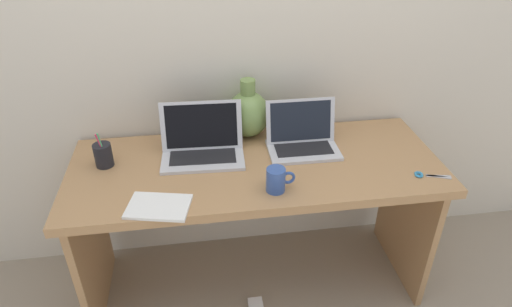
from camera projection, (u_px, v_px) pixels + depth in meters
The scene contains 11 objects.
ground_plane at pixel (256, 281), 2.29m from camera, with size 6.00×6.00×0.00m, color gray.
back_wall at pixel (244, 32), 1.96m from camera, with size 4.40×0.04×2.40m, color beige.
desk at pixel (256, 191), 1.99m from camera, with size 1.61×0.64×0.73m.
laptop_left at pixel (202, 143), 1.94m from camera, with size 0.37×0.24×0.23m.
laptop_right at pixel (302, 136), 1.99m from camera, with size 0.32×0.22×0.21m.
green_vase at pixel (248, 113), 2.06m from camera, with size 0.20×0.20×0.28m.
notebook_stack at pixel (159, 207), 1.64m from camera, with size 0.23×0.16×0.01m, color white.
coffee_mug at pixel (276, 180), 1.72m from camera, with size 0.12×0.08×0.10m.
pen_cup at pixel (103, 155), 1.87m from camera, with size 0.08×0.08×0.17m.
scissors at pixel (426, 175), 1.82m from camera, with size 0.15×0.07×0.01m.
power_brick at pixel (256, 305), 2.14m from camera, with size 0.07×0.07×0.03m, color white.
Camera 1 is at (-0.23, -1.58, 1.77)m, focal length 30.85 mm.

